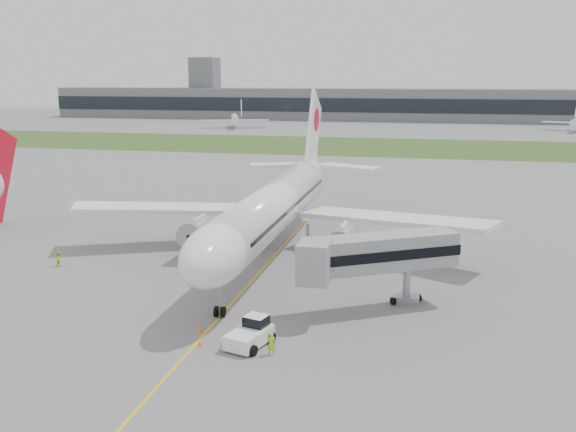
% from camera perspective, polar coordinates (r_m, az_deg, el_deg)
% --- Properties ---
extents(ground, '(600.00, 600.00, 0.00)m').
position_cam_1_polar(ground, '(67.92, -2.03, -4.45)').
color(ground, gray).
rests_on(ground, ground).
extents(apron_markings, '(70.00, 70.00, 0.04)m').
position_cam_1_polar(apron_markings, '(63.32, -3.18, -5.72)').
color(apron_markings, yellow).
rests_on(apron_markings, ground).
extents(grass_strip, '(600.00, 50.00, 0.02)m').
position_cam_1_polar(grass_strip, '(184.67, 7.46, 6.16)').
color(grass_strip, '#355620').
rests_on(grass_strip, ground).
extents(terminal_building, '(320.00, 22.30, 14.00)m').
position_cam_1_polar(terminal_building, '(293.49, 9.53, 9.74)').
color(terminal_building, slate).
rests_on(terminal_building, ground).
extents(control_tower, '(12.00, 12.00, 56.00)m').
position_cam_1_polar(control_tower, '(314.15, -7.30, 8.69)').
color(control_tower, slate).
rests_on(control_tower, ground).
extents(airliner, '(48.13, 53.95, 17.88)m').
position_cam_1_polar(airliner, '(71.13, -1.07, 1.03)').
color(airliner, white).
rests_on(airliner, ground).
extents(pushback_tug, '(3.51, 4.40, 2.02)m').
position_cam_1_polar(pushback_tug, '(48.55, -3.31, -10.33)').
color(pushback_tug, white).
rests_on(pushback_tug, ground).
extents(jet_bridge, '(13.37, 10.56, 6.70)m').
position_cam_1_polar(jet_bridge, '(54.35, 7.42, -3.41)').
color(jet_bridge, gray).
rests_on(jet_bridge, ground).
extents(safety_cone_left, '(0.42, 0.42, 0.58)m').
position_cam_1_polar(safety_cone_left, '(51.29, -7.90, -9.92)').
color(safety_cone_left, orange).
rests_on(safety_cone_left, ground).
extents(safety_cone_right, '(0.37, 0.37, 0.51)m').
position_cam_1_polar(safety_cone_right, '(48.78, -7.83, -11.17)').
color(safety_cone_right, orange).
rests_on(safety_cone_right, ground).
extents(ground_crew_near, '(0.70, 0.53, 1.73)m').
position_cam_1_polar(ground_crew_near, '(46.84, -1.49, -11.27)').
color(ground_crew_near, '#B1E526').
rests_on(ground_crew_near, ground).
extents(ground_crew_far, '(0.70, 0.85, 1.60)m').
position_cam_1_polar(ground_crew_far, '(71.67, -19.67, -3.61)').
color(ground_crew_far, '#BAF328').
rests_on(ground_crew_far, ground).
extents(distant_aircraft_left, '(32.23, 30.22, 10.08)m').
position_cam_1_polar(distant_aircraft_left, '(249.44, -4.74, 7.81)').
color(distant_aircraft_left, white).
rests_on(distant_aircraft_left, ground).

